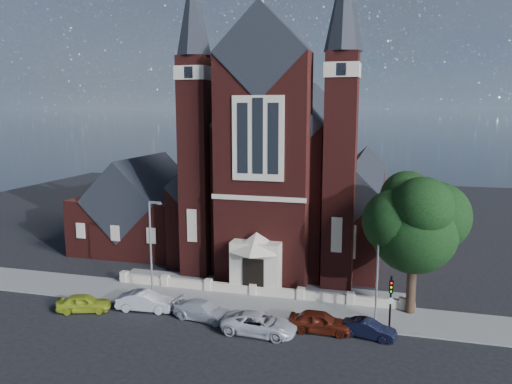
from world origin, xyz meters
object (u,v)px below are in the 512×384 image
(street_tree, at_px, (416,226))
(car_dark_red, at_px, (320,322))
(church, at_px, (292,174))
(street_lamp_right, at_px, (379,261))
(street_lamp_left, at_px, (152,243))
(car_silver_b, at_px, (203,310))
(car_navy, at_px, (368,329))
(car_lime_van, at_px, (84,303))
(parish_hall, at_px, (143,212))
(traffic_signal, at_px, (391,296))
(car_white_suv, at_px, (259,324))
(car_silver_a, at_px, (146,301))

(street_tree, height_order, car_dark_red, street_tree)
(church, height_order, street_lamp_right, church)
(church, xyz_separation_m, street_lamp_left, (-7.91, -18.94, -3.59))
(car_silver_b, xyz_separation_m, car_navy, (11.96, 0.10, -0.07))
(street_lamp_right, relative_size, car_lime_van, 2.02)
(car_lime_van, bearing_deg, street_lamp_right, -97.97)
(street_tree, relative_size, car_lime_van, 2.67)
(parish_hall, relative_size, street_lamp_right, 1.51)
(parish_hall, relative_size, street_lamp_left, 1.51)
(car_silver_b, bearing_deg, traffic_signal, -74.11)
(church, distance_m, car_white_suv, 24.51)
(street_lamp_right, bearing_deg, parish_hall, 151.78)
(parish_hall, xyz_separation_m, car_lime_van, (4.30, -18.08, -3.33))
(traffic_signal, height_order, car_white_suv, traffic_signal)
(street_lamp_left, height_order, car_lime_van, street_lamp_left)
(street_lamp_left, xyz_separation_m, car_dark_red, (14.25, -2.91, -3.85))
(church, relative_size, street_tree, 3.26)
(traffic_signal, height_order, car_navy, traffic_signal)
(car_lime_van, distance_m, car_dark_red, 18.08)
(car_white_suv, bearing_deg, church, 8.67)
(street_lamp_left, height_order, car_white_suv, street_lamp_left)
(street_tree, height_order, car_white_suv, street_tree)
(car_silver_a, relative_size, car_navy, 1.20)
(car_lime_van, bearing_deg, church, -45.51)
(car_silver_a, distance_m, car_navy, 16.85)
(parish_hall, bearing_deg, car_navy, -33.46)
(car_lime_van, relative_size, car_silver_b, 0.86)
(traffic_signal, relative_size, car_silver_a, 0.90)
(parish_hall, xyz_separation_m, car_white_suv, (18.31, -18.29, -3.28))
(car_silver_a, height_order, car_white_suv, car_silver_a)
(parish_hall, height_order, street_tree, street_tree)
(street_lamp_left, bearing_deg, car_silver_a, -75.51)
(street_lamp_right, distance_m, car_lime_van, 22.51)
(church, xyz_separation_m, traffic_signal, (11.00, -20.52, -5.60))
(car_white_suv, bearing_deg, car_lime_van, 92.13)
(car_lime_van, distance_m, car_white_suv, 14.01)
(street_lamp_right, height_order, car_silver_a, street_lamp_right)
(church, xyz_separation_m, street_tree, (12.60, -17.23, -1.23))
(street_lamp_right, relative_size, traffic_signal, 2.02)
(car_navy, bearing_deg, church, 35.02)
(car_silver_b, distance_m, car_navy, 11.96)
(parish_hall, bearing_deg, street_lamp_right, -28.22)
(traffic_signal, height_order, car_lime_van, traffic_signal)
(car_lime_van, xyz_separation_m, car_white_suv, (14.01, -0.21, 0.04))
(car_silver_a, xyz_separation_m, car_white_suv, (9.53, -1.65, -0.01))
(parish_hall, distance_m, traffic_signal, 31.20)
(street_tree, bearing_deg, car_navy, -122.68)
(parish_hall, distance_m, street_lamp_left, 16.18)
(parish_hall, bearing_deg, street_lamp_left, -59.98)
(traffic_signal, distance_m, car_white_suv, 9.30)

